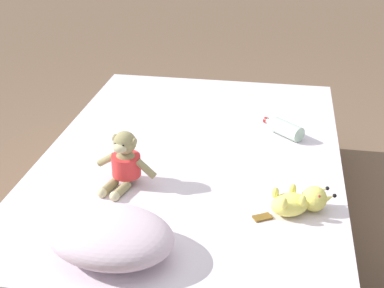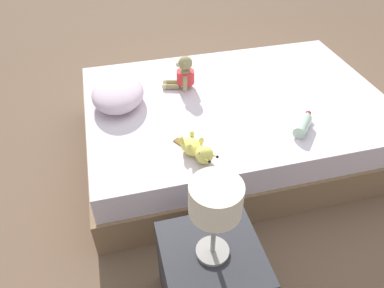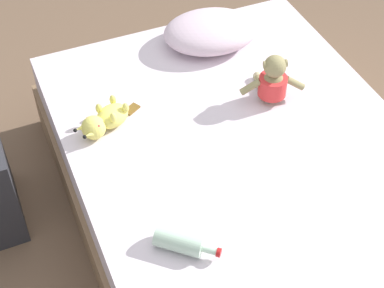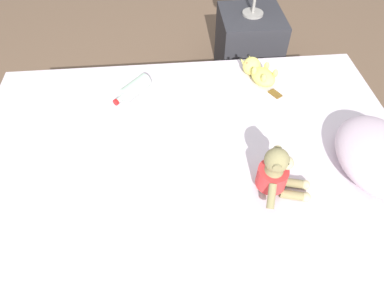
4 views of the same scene
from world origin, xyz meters
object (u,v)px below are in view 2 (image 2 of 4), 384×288
Objects in this scene: glass_bottle at (303,125)px; pillow at (118,93)px; bed at (234,124)px; plush_monkey at (184,75)px; plush_yellow_creature at (197,150)px; bedside_lamp at (216,203)px; nightstand at (211,281)px.

pillow is at bearing 60.94° from glass_bottle.
plush_monkey is (0.23, 0.31, 0.31)m from bed.
pillow reaches higher than plush_yellow_creature.
plush_yellow_creature is at bearing 95.54° from glass_bottle.
plush_monkey is 1.39m from bedside_lamp.
plush_yellow_creature is (-0.49, 0.41, 0.27)m from bed.
glass_bottle is at bearing -148.32° from bed.
bed is 7.25× the size of plush_monkey.
bed is 0.84m from pillow.
plush_yellow_creature reaches higher than bed.
pillow is at bearing 11.70° from bedside_lamp.
glass_bottle reaches higher than bed.
bed is 1.36m from bedside_lamp.
plush_yellow_creature is at bearing -9.25° from bedside_lamp.
plush_monkey is at bearing -8.43° from bedside_lamp.
glass_bottle is 0.53× the size of bedside_lamp.
pillow is at bearing 11.70° from nightstand.
plush_yellow_creature is at bearing -150.28° from pillow.
plush_yellow_creature is 0.79× the size of bedside_lamp.
glass_bottle is (-0.43, -0.26, 0.26)m from bed.
bed is at bearing -100.96° from pillow.
pillow is 1.33m from bedside_lamp.
bed is 0.50m from plush_monkey.
pillow is 1.75× the size of plush_monkey.
plush_yellow_creature reaches higher than nightstand.
plush_monkey reaches higher than pillow.
plush_monkey is at bearing -8.43° from nightstand.
nightstand is at bearing 0.00° from bedside_lamp.
glass_bottle is (-0.58, -1.04, -0.04)m from pillow.
glass_bottle is at bearing -84.46° from plush_yellow_creature.
nightstand is 1.18× the size of bedside_lamp.
plush_monkey is 1.40m from nightstand.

